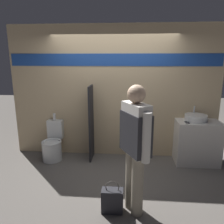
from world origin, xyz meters
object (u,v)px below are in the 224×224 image
at_px(person_in_vest, 135,142).
at_px(sink_basin, 196,118).
at_px(toilet, 53,145).
at_px(shopping_bag, 112,200).
at_px(urinal_near_counter, 131,121).
at_px(cell_phone, 187,122).

bearing_deg(person_in_vest, sink_basin, -66.49).
height_order(toilet, shopping_bag, toilet).
height_order(sink_basin, urinal_near_counter, urinal_near_counter).
height_order(cell_phone, person_in_vest, person_in_vest).
bearing_deg(urinal_near_counter, toilet, -174.12).
distance_m(sink_basin, urinal_near_counter, 1.27).
relative_size(sink_basin, cell_phone, 3.03).
xyz_separation_m(toilet, person_in_vest, (1.65, -1.48, 0.71)).
bearing_deg(urinal_near_counter, sink_basin, -2.69).
bearing_deg(shopping_bag, cell_phone, 48.63).
xyz_separation_m(urinal_near_counter, toilet, (-1.60, -0.16, -0.51)).
bearing_deg(toilet, sink_basin, 2.11).
distance_m(urinal_near_counter, toilet, 1.68).
xyz_separation_m(cell_phone, shopping_bag, (-1.30, -1.48, -0.69)).
distance_m(toilet, shopping_bag, 2.05).
height_order(person_in_vest, shopping_bag, person_in_vest).
relative_size(cell_phone, toilet, 0.15).
relative_size(sink_basin, toilet, 0.46).
bearing_deg(cell_phone, shopping_bag, -131.37).
bearing_deg(cell_phone, urinal_near_counter, 168.74).
relative_size(sink_basin, person_in_vest, 0.24).
xyz_separation_m(sink_basin, person_in_vest, (-1.21, -1.58, 0.09)).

